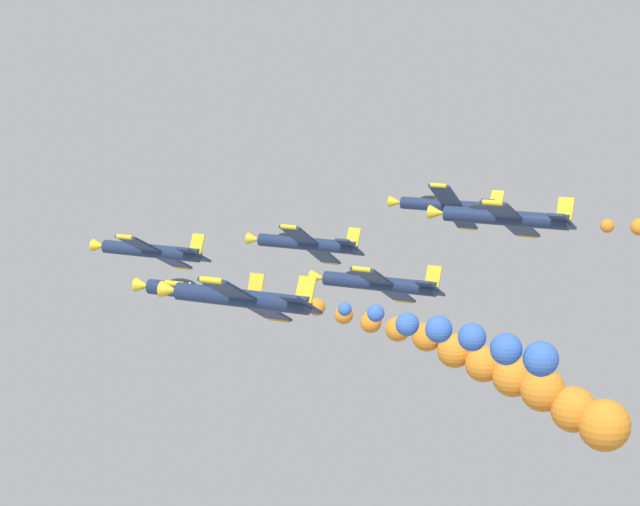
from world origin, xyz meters
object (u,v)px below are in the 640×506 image
airplane_right_inner (305,243)px  airplane_trailing (448,206)px  airplane_left_outer (377,283)px  airplane_right_outer (239,298)px  airplane_left_inner (201,292)px  airplane_lead (149,250)px  airplane_high_slot (503,217)px

airplane_right_inner → airplane_trailing: size_ratio=1.00×
airplane_left_outer → airplane_right_outer: (-19.90, 0.57, 3.08)m
airplane_left_inner → airplane_trailing: size_ratio=1.00×
airplane_left_inner → airplane_right_inner: size_ratio=1.00×
airplane_trailing → airplane_lead: bearing=135.4°
airplane_lead → airplane_left_outer: size_ratio=1.00×
airplane_lead → airplane_left_inner: 13.71m
airplane_right_outer → airplane_trailing: 38.25m
airplane_lead → airplane_left_inner: bearing=-131.2°
airplane_high_slot → airplane_trailing: bearing=30.1°
airplane_right_inner → airplane_trailing: 13.42m
airplane_right_inner → airplane_trailing: bearing=-45.6°
airplane_left_inner → airplane_high_slot: 22.02m
airplane_left_outer → airplane_trailing: 18.65m
airplane_lead → airplane_high_slot: airplane_high_slot is taller
airplane_right_inner → airplane_high_slot: bearing=-115.4°
airplane_left_inner → airplane_right_inner: airplane_right_inner is taller
airplane_lead → airplane_right_inner: bearing=-43.6°
airplane_right_inner → airplane_high_slot: size_ratio=1.00×
airplane_lead → airplane_high_slot: (0.03, -29.65, 4.91)m
airplane_left_inner → airplane_trailing: airplane_trailing is taller
airplane_lead → airplane_right_inner: 13.43m
airplane_left_outer → airplane_left_inner: bearing=135.3°
airplane_lead → airplane_left_inner: size_ratio=1.00×
airplane_lead → airplane_right_outer: bearing=-135.0°
airplane_lead → airplane_trailing: size_ratio=1.00×
airplane_trailing → airplane_high_slot: bearing=-149.9°
airplane_left_inner → airplane_left_outer: bearing=-44.7°
airplane_left_outer → airplane_trailing: bearing=3.7°
airplane_right_outer → airplane_left_outer: bearing=-1.6°
airplane_lead → airplane_left_outer: bearing=-88.3°
airplane_left_inner → airplane_right_outer: bearing=-138.9°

